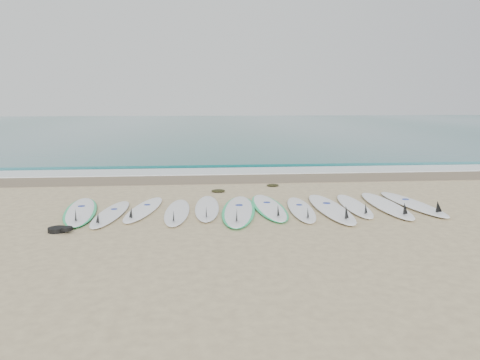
{
  "coord_description": "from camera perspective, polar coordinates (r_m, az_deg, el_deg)",
  "views": [
    {
      "loc": [
        -1.18,
        -9.76,
        2.36
      ],
      "look_at": [
        -0.14,
        1.57,
        0.4
      ],
      "focal_mm": 35.0,
      "sensor_mm": 36.0,
      "label": 1
    }
  ],
  "objects": [
    {
      "name": "surfboard_1",
      "position": [
        9.96,
        -15.55,
        -3.99
      ],
      "size": [
        0.72,
        2.41,
        0.3
      ],
      "rotation": [
        0.0,
        0.0,
        -0.1
      ],
      "color": "white",
      "rests_on": "ground"
    },
    {
      "name": "leash_coil",
      "position": [
        9.08,
        -21.18,
        -5.64
      ],
      "size": [
        0.46,
        0.36,
        0.11
      ],
      "color": "black",
      "rests_on": "ground"
    },
    {
      "name": "surfboard_7",
      "position": [
        10.06,
        7.49,
        -3.56
      ],
      "size": [
        0.66,
        2.44,
        0.31
      ],
      "rotation": [
        0.0,
        0.0,
        -0.07
      ],
      "color": "white",
      "rests_on": "ground"
    },
    {
      "name": "surfboard_2",
      "position": [
        10.19,
        -11.72,
        -3.51
      ],
      "size": [
        0.91,
        2.48,
        0.31
      ],
      "rotation": [
        0.0,
        0.0,
        -0.17
      ],
      "color": "white",
      "rests_on": "ground"
    },
    {
      "name": "wave_crest",
      "position": [
        16.96,
        -1.22,
        1.94
      ],
      "size": [
        120.0,
        1.0,
        0.1
      ],
      "primitive_type": "cube",
      "color": "#236366",
      "rests_on": "ground"
    },
    {
      "name": "surfboard_3",
      "position": [
        9.83,
        -7.7,
        -3.88
      ],
      "size": [
        0.58,
        2.43,
        0.31
      ],
      "rotation": [
        0.0,
        0.0,
        -0.03
      ],
      "color": "white",
      "rests_on": "ground"
    },
    {
      "name": "ground",
      "position": [
        10.11,
        1.59,
        -3.73
      ],
      "size": [
        120.0,
        120.0,
        0.0
      ],
      "primitive_type": "plane",
      "color": "tan"
    },
    {
      "name": "surfboard_6",
      "position": [
        10.21,
        3.59,
        -3.31
      ],
      "size": [
        0.73,
        2.69,
        0.34
      ],
      "rotation": [
        0.0,
        0.0,
        0.03
      ],
      "color": "white",
      "rests_on": "ground"
    },
    {
      "name": "surfboard_0",
      "position": [
        10.39,
        -18.88,
        -3.61
      ],
      "size": [
        1.05,
        2.76,
        0.34
      ],
      "rotation": [
        0.0,
        0.0,
        0.15
      ],
      "color": "white",
      "rests_on": "ground"
    },
    {
      "name": "surfboard_8",
      "position": [
        10.2,
        11.08,
        -3.42
      ],
      "size": [
        0.62,
        2.91,
        0.37
      ],
      "rotation": [
        0.0,
        0.0,
        0.01
      ],
      "color": "white",
      "rests_on": "ground"
    },
    {
      "name": "seaweed_near",
      "position": [
        12.1,
        -2.67,
        -1.32
      ],
      "size": [
        0.36,
        0.28,
        0.07
      ],
      "primitive_type": "ellipsoid",
      "color": "black",
      "rests_on": "ground"
    },
    {
      "name": "foam_band",
      "position": [
        15.48,
        -0.83,
        1.08
      ],
      "size": [
        120.0,
        1.4,
        0.04
      ],
      "primitive_type": "cube",
      "color": "silver",
      "rests_on": "ground"
    },
    {
      "name": "surfboard_4",
      "position": [
        10.12,
        -4.05,
        -3.41
      ],
      "size": [
        0.61,
        2.52,
        0.32
      ],
      "rotation": [
        0.0,
        0.0,
        -0.04
      ],
      "color": "white",
      "rests_on": "ground"
    },
    {
      "name": "surfboard_5",
      "position": [
        9.87,
        -0.17,
        -3.73
      ],
      "size": [
        1.04,
        2.96,
        0.37
      ],
      "rotation": [
        0.0,
        0.0,
        -0.12
      ],
      "color": "silver",
      "rests_on": "ground"
    },
    {
      "name": "surfboard_11",
      "position": [
        11.16,
        20.4,
        -2.74
      ],
      "size": [
        0.8,
        2.76,
        0.35
      ],
      "rotation": [
        0.0,
        0.0,
        0.09
      ],
      "color": "white",
      "rests_on": "ground"
    },
    {
      "name": "surfboard_9",
      "position": [
        10.62,
        13.81,
        -3.06
      ],
      "size": [
        0.66,
        2.44,
        0.31
      ],
      "rotation": [
        0.0,
        0.0,
        -0.07
      ],
      "color": "white",
      "rests_on": "ground"
    },
    {
      "name": "seaweed_far",
      "position": [
        12.91,
        4.01,
        -0.63
      ],
      "size": [
        0.34,
        0.27,
        0.07
      ],
      "primitive_type": "ellipsoid",
      "color": "black",
      "rests_on": "ground"
    },
    {
      "name": "ocean",
      "position": [
        42.34,
        -3.68,
        6.57
      ],
      "size": [
        120.0,
        55.0,
        0.03
      ],
      "primitive_type": "cube",
      "color": "#236366",
      "rests_on": "ground"
    },
    {
      "name": "surfboard_10",
      "position": [
        10.82,
        17.47,
        -2.95
      ],
      "size": [
        0.63,
        2.78,
        0.35
      ],
      "rotation": [
        0.0,
        0.0,
        -0.02
      ],
      "color": "white",
      "rests_on": "ground"
    },
    {
      "name": "wet_sand_band",
      "position": [
        14.11,
        -0.39,
        0.16
      ],
      "size": [
        120.0,
        1.8,
        0.01
      ],
      "primitive_type": "cube",
      "color": "brown",
      "rests_on": "ground"
    }
  ]
}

